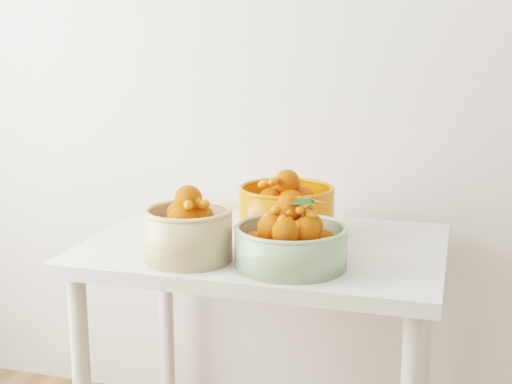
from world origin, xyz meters
TOP-DOWN VIEW (x-y plane):
  - table at (-0.43, 1.60)m, footprint 1.00×0.70m
  - bowl_cream at (-0.58, 1.39)m, footprint 0.30×0.30m
  - bowl_green at (-0.31, 1.41)m, footprint 0.35×0.35m
  - bowl_orange at (-0.38, 1.67)m, footprint 0.34×0.34m

SIDE VIEW (x-z plane):
  - table at x=-0.43m, z-range 0.28..1.03m
  - bowl_green at x=-0.31m, z-range 0.72..0.91m
  - bowl_cream at x=-0.58m, z-range 0.73..0.93m
  - bowl_orange at x=-0.38m, z-range 0.73..0.93m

